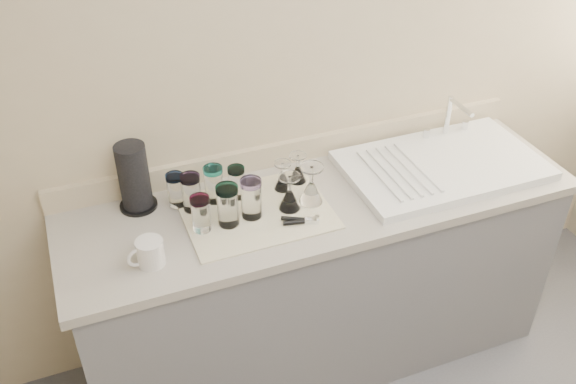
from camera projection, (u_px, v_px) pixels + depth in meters
name	position (u px, v px, depth m)	size (l,w,h in m)	color
counter_unit	(319.00, 280.00, 2.79)	(2.06, 0.62, 0.90)	slate
sink_unit	(442.00, 164.00, 2.68)	(0.82, 0.50, 0.22)	white
dish_towel	(257.00, 212.00, 2.44)	(0.55, 0.42, 0.01)	white
tumbler_teal	(191.00, 192.00, 2.41)	(0.08, 0.08, 0.15)	white
tumbler_cyan	(214.00, 184.00, 2.46)	(0.08, 0.08, 0.15)	white
tumbler_purple	(237.00, 182.00, 2.48)	(0.07, 0.07, 0.13)	white
tumbler_magenta	(201.00, 213.00, 2.31)	(0.07, 0.07, 0.14)	white
tumbler_blue	(228.00, 205.00, 2.33)	(0.08, 0.08, 0.16)	white
tumbler_lavender	(251.00, 198.00, 2.37)	(0.08, 0.08, 0.16)	white
tumbler_extra	(176.00, 189.00, 2.44)	(0.07, 0.07, 0.14)	white
goblet_back_left	(283.00, 180.00, 2.54)	(0.07, 0.07, 0.12)	white
goblet_back_right	(298.00, 172.00, 2.58)	(0.07, 0.07, 0.12)	white
goblet_front_left	(289.00, 197.00, 2.43)	(0.08, 0.08, 0.15)	white
goblet_front_right	(311.00, 190.00, 2.46)	(0.09, 0.09, 0.16)	white
can_opener	(301.00, 221.00, 2.38)	(0.14, 0.08, 0.02)	silver
white_mug	(150.00, 253.00, 2.18)	(0.14, 0.11, 0.10)	silver
paper_towel_roll	(134.00, 178.00, 2.40)	(0.14, 0.14, 0.27)	black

